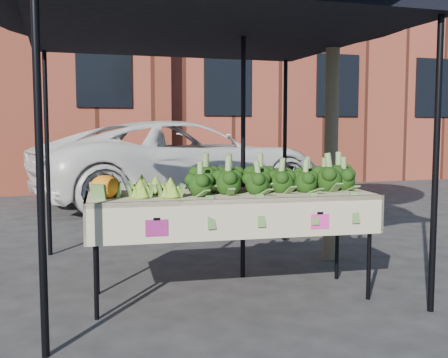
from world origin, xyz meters
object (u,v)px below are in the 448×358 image
street_tree (333,62)px  table (231,245)px  vehicle (182,55)px  canopy (205,136)px

street_tree → table: bearing=-146.6°
table → vehicle: size_ratio=0.43×
canopy → street_tree: 1.73m
canopy → table: bearing=-85.4°
canopy → street_tree: size_ratio=0.73×
table → canopy: 1.12m
vehicle → street_tree: vehicle is taller
table → street_tree: street_tree is taller
table → vehicle: vehicle is taller
vehicle → table: bearing=158.0°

